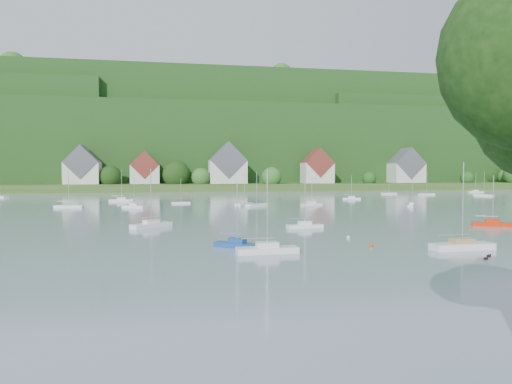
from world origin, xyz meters
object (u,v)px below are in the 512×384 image
(near_sailboat_0, at_px, (267,249))
(near_sailboat_3, at_px, (305,225))
(near_sailboat_1, at_px, (237,244))
(near_sailboat_6, at_px, (151,224))
(near_sailboat_2, at_px, (462,245))
(near_sailboat_5, at_px, (493,223))

(near_sailboat_0, relative_size, near_sailboat_3, 1.17)
(near_sailboat_1, height_order, near_sailboat_6, near_sailboat_6)
(near_sailboat_1, bearing_deg, near_sailboat_3, 89.74)
(near_sailboat_1, distance_m, near_sailboat_2, 23.15)
(near_sailboat_0, height_order, near_sailboat_5, near_sailboat_0)
(near_sailboat_3, relative_size, near_sailboat_6, 0.83)
(near_sailboat_1, bearing_deg, near_sailboat_0, -21.69)
(near_sailboat_0, relative_size, near_sailboat_5, 1.10)
(near_sailboat_0, distance_m, near_sailboat_1, 4.66)
(near_sailboat_0, bearing_deg, near_sailboat_1, 118.82)
(near_sailboat_5, height_order, near_sailboat_6, near_sailboat_6)
(near_sailboat_0, xyz_separation_m, near_sailboat_2, (20.11, -1.41, 0.02))
(near_sailboat_2, relative_size, near_sailboat_3, 1.27)
(near_sailboat_2, relative_size, near_sailboat_5, 1.20)
(near_sailboat_1, height_order, near_sailboat_5, near_sailboat_5)
(near_sailboat_2, bearing_deg, near_sailboat_3, 114.63)
(near_sailboat_0, xyz_separation_m, near_sailboat_1, (-2.40, 3.99, -0.04))
(near_sailboat_3, bearing_deg, near_sailboat_5, -9.21)
(near_sailboat_1, height_order, near_sailboat_2, near_sailboat_2)
(near_sailboat_0, distance_m, near_sailboat_2, 20.16)
(near_sailboat_2, height_order, near_sailboat_5, near_sailboat_2)
(near_sailboat_3, height_order, near_sailboat_5, near_sailboat_5)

